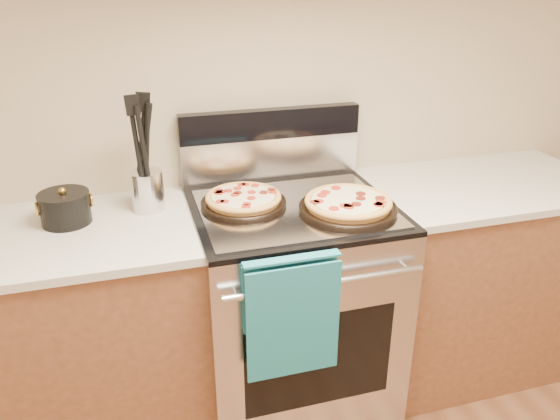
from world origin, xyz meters
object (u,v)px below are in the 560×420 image
object	(u,v)px
range_body	(292,309)
utensil_crock	(148,191)
pepperoni_pizza_front	(348,204)
pepperoni_pizza_back	(243,200)
saucepan	(65,209)

from	to	relation	value
range_body	utensil_crock	world-z (taller)	utensil_crock
pepperoni_pizza_front	utensil_crock	size ratio (longest dim) A/B	2.37
range_body	pepperoni_pizza_back	xyz separation A→B (m)	(-0.18, 0.05, 0.50)
range_body	pepperoni_pizza_front	world-z (taller)	pepperoni_pizza_front
pepperoni_pizza_back	saucepan	world-z (taller)	saucepan
range_body	saucepan	bearing A→B (deg)	172.59
range_body	pepperoni_pizza_back	bearing A→B (deg)	164.55
pepperoni_pizza_back	pepperoni_pizza_front	distance (m)	0.39
pepperoni_pizza_front	saucepan	distance (m)	1.02
range_body	saucepan	size ratio (longest dim) A/B	5.23
pepperoni_pizza_front	saucepan	world-z (taller)	saucepan
range_body	utensil_crock	distance (m)	0.76
utensil_crock	saucepan	distance (m)	0.29
range_body	pepperoni_pizza_front	size ratio (longest dim) A/B	2.50
pepperoni_pizza_back	utensil_crock	xyz separation A→B (m)	(-0.34, 0.10, 0.04)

